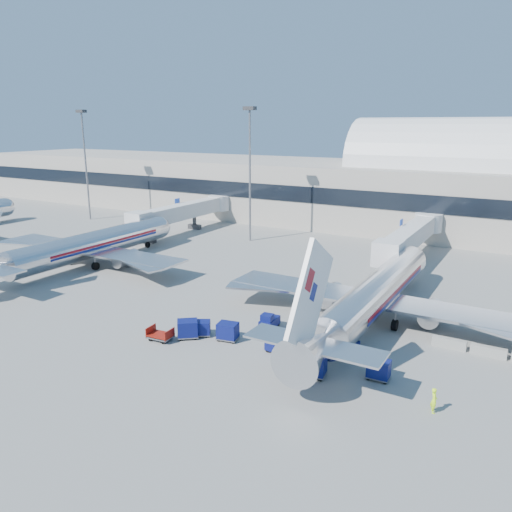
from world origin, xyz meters
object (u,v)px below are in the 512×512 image
Objects in this scene: cart_solo_near at (313,365)px; cart_solo_far at (379,369)px; airliner_main at (374,295)px; jetbridge_mid at (187,211)px; mast_west at (250,155)px; mast_far_west at (84,149)px; tug_right at (344,342)px; barrier_mid at (488,351)px; airliner_mid at (87,246)px; jetbridge_near at (413,235)px; barrier_near at (449,343)px; cart_train_b at (202,328)px; cart_train_a at (228,331)px; ramp_worker at (434,400)px; tug_left at (269,321)px; cart_train_c at (188,329)px; cart_open_red at (161,336)px; tug_lead at (277,346)px.

cart_solo_near is 1.25× the size of cart_solo_far.
jetbridge_mid is at bearing 149.36° from airliner_main.
mast_west reaches higher than airliner_main.
tug_right is (69.78, -33.08, -14.07)m from mast_far_west.
cart_solo_near is at bearing -157.97° from cart_solo_far.
barrier_mid is (81.30, -28.00, -14.34)m from mast_far_west.
airliner_mid reaches higher than cart_solo_far.
jetbridge_near is 38.41m from cart_solo_far.
mast_far_west is at bearing -179.32° from jetbridge_near.
airliner_main is at bearing 77.87° from cart_solo_near.
cart_train_b is at bearing -156.58° from barrier_near.
barrier_near and barrier_mid have the same top height.
cart_solo_near reaches higher than cart_train_a.
tug_right is 13.57m from cart_train_b.
cart_solo_far is at bearing -37.85° from jetbridge_mid.
mast_far_west reaches higher than ramp_worker.
ramp_worker is (50.93, -14.15, -1.99)m from airliner_mid.
barrier_mid is 11.44m from cart_solo_far.
barrier_mid is at bearing -31.89° from ramp_worker.
tug_left is at bearing -27.74° from mast_far_west.
cart_train_c is (-11.61, -39.08, -2.99)m from jetbridge_near.
airliner_main is at bearing 36.71° from cart_train_a.
cart_open_red is (26.11, -14.52, -2.49)m from airliner_mid.
cart_train_c is at bearing -137.64° from airliner_main.
cart_train_a is at bearing -132.73° from airliner_main.
cart_solo_far is (17.30, 0.25, 0.06)m from cart_train_b.
cart_train_a is 0.91× the size of cart_open_red.
barrier_mid is 20.17m from tug_left.
barrier_mid is at bearing -34.14° from mast_west.
cart_open_red is (-10.71, -3.26, -0.20)m from tug_lead.
mast_west is 44.79m from cart_open_red.
airliner_main is 8.74m from barrier_near.
airliner_mid is at bearing 180.00° from airliner_main.
airliner_mid is 12.42× the size of barrier_near.
tug_left reaches higher than barrier_near.
cart_solo_far is at bearing -29.81° from cart_train_b.
tug_right is at bearing -37.49° from jetbridge_mid.
cart_train_c is at bearing -164.86° from tug_lead.
mast_far_west is at bearing 159.99° from airliner_main.
barrier_mid is 1.60× the size of ramp_worker.
barrier_mid is at bearing 35.24° from tug_right.
cart_train_c is (-14.01, -12.78, -1.99)m from airliner_main.
cart_solo_near reaches higher than cart_open_red.
mast_far_west reaches higher than cart_train_c.
mast_west is at bearing 129.41° from tug_lead.
barrier_mid is at bearing 33.38° from cart_solo_near.
cart_train_c is at bearing -178.30° from cart_solo_far.
ramp_worker is (9.54, -0.56, -0.06)m from cart_solo_near.
jetbridge_near is 1.22× the size of mast_far_west.
jetbridge_mid is 59.90m from barrier_near.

